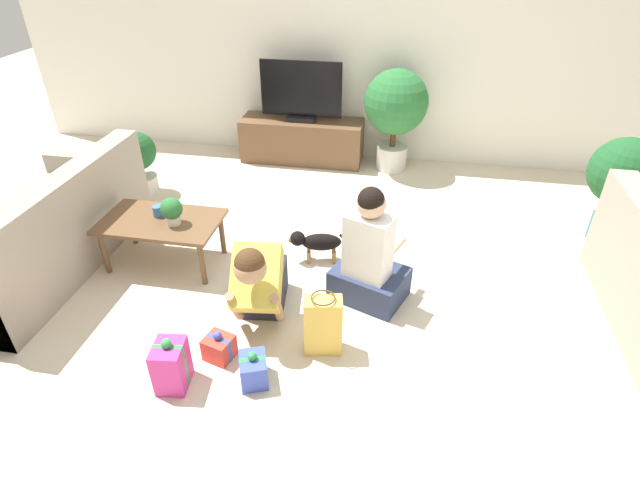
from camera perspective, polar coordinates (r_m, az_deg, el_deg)
ground_plane at (r=3.93m, az=1.90°, el=-5.37°), size 16.00×16.00×0.00m
wall_back at (r=5.82m, az=6.47°, el=21.47°), size 8.40×0.06×2.60m
sofa_left at (r=4.61m, az=-28.97°, el=0.57°), size 0.92×1.97×0.83m
coffee_table at (r=4.20m, az=-17.69°, el=1.66°), size 0.95×0.56×0.41m
tv_console at (r=5.95m, az=-2.06°, el=11.30°), size 1.40×0.44×0.49m
tv at (r=5.77m, az=-2.17°, el=16.28°), size 0.91×0.20×0.66m
potted_plant_corner_left at (r=5.45m, az=-20.07°, el=8.69°), size 0.39×0.39×0.66m
potted_plant_back_right at (r=5.62m, az=8.64°, el=14.77°), size 0.69×0.69×1.12m
potted_plant_corner_right at (r=4.91m, az=31.33°, el=6.21°), size 0.58×0.58×0.95m
person_kneeling at (r=3.47m, az=-6.94°, el=-4.63°), size 0.41×0.78×0.76m
person_sitting at (r=3.64m, az=5.66°, el=-2.29°), size 0.63×0.59×0.95m
dog at (r=4.12m, az=-0.48°, el=-0.22°), size 0.50×0.20×0.28m
gift_box_a at (r=3.24m, az=-16.65°, el=-13.55°), size 0.21×0.24×0.37m
gift_box_b at (r=3.20m, az=-7.61°, el=-14.45°), size 0.23×0.25×0.24m
gift_box_c at (r=3.39m, az=-11.45°, el=-11.93°), size 0.21×0.20×0.22m
gift_bag_a at (r=3.28m, az=0.34°, el=-9.68°), size 0.27×0.18×0.45m
mug at (r=4.22m, az=-18.00°, el=3.17°), size 0.12×0.08×0.09m
tabletop_plant at (r=4.04m, az=-16.59°, el=3.29°), size 0.17×0.17×0.22m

